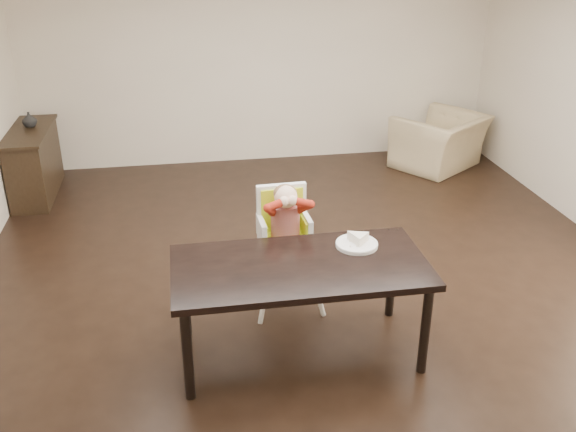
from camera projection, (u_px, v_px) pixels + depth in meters
The scene contains 8 objects.
ground at pixel (319, 292), 5.57m from camera, with size 7.00×7.00×0.00m, color black.
room_walls at pixel (324, 80), 4.80m from camera, with size 6.02×7.02×2.71m.
dining_table at pixel (300, 274), 4.53m from camera, with size 1.80×0.90×0.75m.
high_chair at pixel (285, 220), 5.13m from camera, with size 0.46×0.46×1.07m.
plate at pixel (357, 242), 4.74m from camera, with size 0.40×0.40×0.09m.
armchair at pixel (440, 133), 8.23m from camera, with size 1.05×0.68×0.92m, color tan.
sideboard at pixel (34, 163), 7.39m from camera, with size 0.44×1.26×0.79m.
vase at pixel (29, 120), 7.31m from camera, with size 0.16×0.17×0.16m, color #99999E.
Camera 1 is at (-1.08, -4.67, 2.94)m, focal length 40.00 mm.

